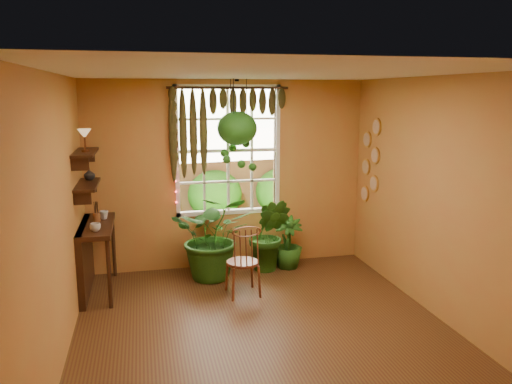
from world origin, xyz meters
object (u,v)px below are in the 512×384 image
counter_ledge (89,251)px  potted_plant_mid (269,235)px  potted_plant_left (214,236)px  hanging_basket (237,133)px  windsor_chair (243,272)px

counter_ledge → potted_plant_mid: (2.42, 0.27, -0.02)m
potted_plant_left → potted_plant_mid: bearing=8.2°
potted_plant_mid → potted_plant_left: bearing=-171.8°
potted_plant_mid → hanging_basket: hanging_basket is taller
hanging_basket → potted_plant_mid: bearing=-20.1°
counter_ledge → potted_plant_mid: bearing=6.4°
counter_ledge → potted_plant_mid: size_ratio=1.13×
potted_plant_left → hanging_basket: bearing=35.2°
counter_ledge → hanging_basket: 2.48m
windsor_chair → potted_plant_mid: bearing=51.8°
potted_plant_left → potted_plant_mid: 0.82m
potted_plant_left → hanging_basket: (0.39, 0.27, 1.36)m
counter_ledge → potted_plant_left: size_ratio=1.00×
windsor_chair → hanging_basket: hanging_basket is taller
windsor_chair → hanging_basket: (0.11, 0.95, 1.65)m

